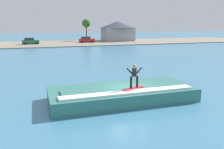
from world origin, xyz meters
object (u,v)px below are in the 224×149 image
(surfboard, at_px, (133,88))
(tree_tall_bare, at_px, (86,24))
(car_far_shore, at_px, (86,40))
(surfer, at_px, (134,75))
(house_gabled_white, at_px, (118,30))
(wave_crest, at_px, (122,94))
(car_near_shore, at_px, (30,41))

(surfboard, height_order, tree_tall_bare, tree_tall_bare)
(surfboard, distance_m, car_far_shore, 52.36)
(car_far_shore, relative_size, tree_tall_bare, 0.65)
(surfer, relative_size, house_gabled_white, 0.15)
(tree_tall_bare, bearing_deg, wave_crest, -99.71)
(surfer, bearing_deg, surfboard, -154.52)
(car_near_shore, distance_m, house_gabled_white, 26.76)
(wave_crest, xyz_separation_m, tree_tall_bare, (10.07, 58.82, 4.94))
(surfer, distance_m, car_far_shore, 52.32)
(surfboard, xyz_separation_m, car_near_shore, (-7.26, 50.70, -0.12))
(car_far_shore, distance_m, house_gabled_white, 12.08)
(wave_crest, relative_size, car_near_shore, 2.42)
(house_gabled_white, bearing_deg, car_near_shore, -168.08)
(wave_crest, height_order, tree_tall_bare, tree_tall_bare)
(surfer, bearing_deg, car_near_shore, 98.23)
(car_near_shore, height_order, house_gabled_white, house_gabled_white)
(car_far_shore, bearing_deg, surfboard, -98.63)
(car_near_shore, bearing_deg, surfboard, -81.85)
(car_far_shore, height_order, house_gabled_white, house_gabled_white)
(tree_tall_bare, bearing_deg, car_far_shore, -102.28)
(surfboard, xyz_separation_m, house_gabled_white, (18.81, 56.20, 2.40))
(wave_crest, xyz_separation_m, car_far_shore, (8.36, 50.98, 0.46))
(car_near_shore, relative_size, house_gabled_white, 0.38)
(surfer, relative_size, tree_tall_bare, 0.24)
(surfboard, relative_size, house_gabled_white, 0.16)
(car_near_shore, height_order, tree_tall_bare, tree_tall_bare)
(wave_crest, xyz_separation_m, surfer, (0.57, -0.75, 1.53))
(wave_crest, height_order, house_gabled_white, house_gabled_white)
(car_near_shore, height_order, car_far_shore, same)
(house_gabled_white, height_order, tree_tall_bare, tree_tall_bare)
(car_near_shore, xyz_separation_m, house_gabled_white, (26.07, 5.50, 2.52))
(wave_crest, relative_size, house_gabled_white, 0.93)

